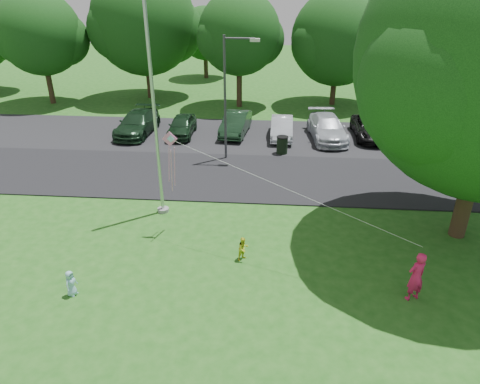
# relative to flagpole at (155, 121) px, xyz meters

# --- Properties ---
(ground) EXTENTS (120.00, 120.00, 0.00)m
(ground) POSITION_rel_flagpole_xyz_m (3.50, -5.00, -4.17)
(ground) COLOR #1F5817
(ground) RESTS_ON ground
(park_road) EXTENTS (60.00, 6.00, 0.06)m
(park_road) POSITION_rel_flagpole_xyz_m (3.50, 4.00, -4.14)
(park_road) COLOR black
(park_road) RESTS_ON ground
(parking_strip) EXTENTS (42.00, 7.00, 0.06)m
(parking_strip) POSITION_rel_flagpole_xyz_m (3.50, 10.50, -4.14)
(parking_strip) COLOR black
(parking_strip) RESTS_ON ground
(flagpole) EXTENTS (0.50, 0.50, 10.00)m
(flagpole) POSITION_rel_flagpole_xyz_m (0.00, 0.00, 0.00)
(flagpole) COLOR #B7BABF
(flagpole) RESTS_ON ground
(street_lamp) EXTENTS (1.90, 0.25, 6.76)m
(street_lamp) POSITION_rel_flagpole_xyz_m (2.36, 6.49, -0.10)
(street_lamp) COLOR #3F3F44
(street_lamp) RESTS_ON ground
(trash_can) EXTENTS (0.68, 0.68, 1.08)m
(trash_can) POSITION_rel_flagpole_xyz_m (5.31, 7.46, -3.62)
(trash_can) COLOR black
(trash_can) RESTS_ON ground
(tree_row) EXTENTS (64.35, 11.94, 10.88)m
(tree_row) POSITION_rel_flagpole_xyz_m (5.09, 19.23, 1.55)
(tree_row) COLOR #332316
(tree_row) RESTS_ON ground
(horizon_trees) EXTENTS (77.46, 7.20, 7.02)m
(horizon_trees) POSITION_rel_flagpole_xyz_m (7.56, 28.88, 0.14)
(horizon_trees) COLOR #332316
(horizon_trees) RESTS_ON ground
(parked_cars) EXTENTS (17.48, 5.38, 1.46)m
(parked_cars) POSITION_rel_flagpole_xyz_m (3.85, 10.45, -3.42)
(parked_cars) COLOR black
(parked_cars) RESTS_ON ground
(woman) EXTENTS (0.76, 0.65, 1.75)m
(woman) POSITION_rel_flagpole_xyz_m (9.40, -5.06, -3.29)
(woman) COLOR #D61C54
(woman) RESTS_ON ground
(child_yellow) EXTENTS (0.56, 0.56, 0.92)m
(child_yellow) POSITION_rel_flagpole_xyz_m (3.82, -3.33, -3.71)
(child_yellow) COLOR #CAD121
(child_yellow) RESTS_ON ground
(child_blue) EXTENTS (0.41, 0.51, 0.92)m
(child_blue) POSITION_rel_flagpole_xyz_m (-1.59, -5.76, -3.71)
(child_blue) COLOR #8AC1D4
(child_blue) RESTS_ON ground
(kite) EXTENTS (8.79, 3.88, 2.56)m
(kite) POSITION_rel_flagpole_xyz_m (1.21, -1.57, -0.73)
(kite) COLOR pink
(kite) RESTS_ON ground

